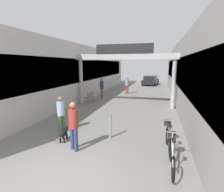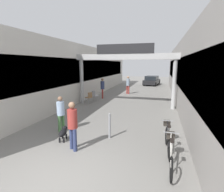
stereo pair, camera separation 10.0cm
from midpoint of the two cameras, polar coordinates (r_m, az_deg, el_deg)
The scene contains 15 objects.
ground_plane at distance 5.30m, azimuth -17.62°, elevation -24.59°, with size 80.00×80.00×0.00m, color gray.
storefront_left at distance 16.46m, azimuth -12.27°, elevation 7.59°, with size 3.00×26.00×4.53m.
storefront_right at distance 14.84m, azimuth 25.55°, elevation 6.55°, with size 3.00×26.00×4.53m.
arcade_sign_gateway at distance 12.42m, azimuth 3.79°, elevation 10.88°, with size 7.40×0.47×4.35m.
pedestrian_with_dog at distance 6.23m, azimuth -12.91°, elevation -8.58°, with size 0.47×0.47×1.74m.
pedestrian_companion at distance 8.15m, azimuth -16.66°, elevation -4.93°, with size 0.38×0.39×1.60m.
pedestrian_carrying_crate at distance 15.41m, azimuth -3.56°, elevation 3.02°, with size 0.43×0.43×1.79m.
pedestrian_elderly_walking at distance 17.77m, azimuth 4.78°, elevation 4.02°, with size 0.47×0.47×1.80m.
dog_on_leash at distance 7.35m, azimuth -15.84°, elevation -11.44°, with size 0.41×0.72×0.50m.
bicycle_silver_nearest at distance 5.59m, azimuth 18.53°, elevation -17.44°, with size 0.46×1.69×0.98m.
bicycle_black_second at distance 6.64m, azimuth 17.54°, elevation -12.79°, with size 0.46×1.69×0.98m.
bollard_post_metal at distance 7.21m, azimuth -0.96°, elevation -9.56°, with size 0.10×0.10×1.06m.
cafe_chair_wood_nearer at distance 13.46m, azimuth -7.84°, elevation -0.24°, with size 0.53×0.53×0.89m.
cafe_chair_aluminium_farther at distance 14.23m, azimuth -6.20°, elevation 0.37°, with size 0.53×0.53×0.89m.
parked_car_black at distance 26.22m, azimuth 12.36°, elevation 4.98°, with size 2.35×4.22×1.33m.
Camera 1 is at (2.45, -3.60, 2.99)m, focal length 28.00 mm.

